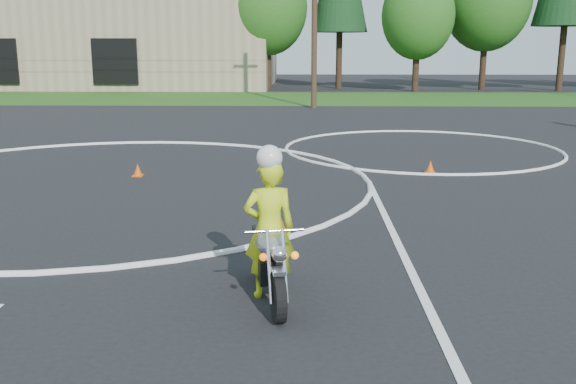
{
  "coord_description": "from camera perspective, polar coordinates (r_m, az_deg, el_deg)",
  "views": [
    {
      "loc": [
        4.54,
        -10.94,
        2.99
      ],
      "look_at": [
        4.33,
        -2.67,
        1.1
      ],
      "focal_mm": 40.0,
      "sensor_mm": 36.0,
      "label": 1
    }
  ],
  "objects": [
    {
      "name": "ground",
      "position": [
        12.22,
        -20.41,
        -2.14
      ],
      "size": [
        120.0,
        120.0,
        0.0
      ],
      "primitive_type": "plane",
      "color": "black",
      "rests_on": "ground"
    },
    {
      "name": "traffic_cones",
      "position": [
        13.78,
        -5.87,
        0.83
      ],
      "size": [
        18.07,
        12.45,
        0.3
      ],
      "color": "#DB4E0B",
      "rests_on": "ground"
    },
    {
      "name": "rider_primary_grp",
      "position": [
        7.68,
        -1.67,
        -2.92
      ],
      "size": [
        0.69,
        0.52,
        1.87
      ],
      "rotation": [
        0.0,
        0.0,
        0.2
      ],
      "color": "#C1DA16",
      "rests_on": "ground"
    },
    {
      "name": "primary_motorcycle",
      "position": [
        7.67,
        -1.63,
        -6.16
      ],
      "size": [
        0.67,
        1.9,
        1.01
      ],
      "rotation": [
        0.0,
        0.0,
        0.2
      ],
      "color": "black",
      "rests_on": "ground"
    },
    {
      "name": "warehouse",
      "position": [
        55.71,
        -23.04,
        13.05
      ],
      "size": [
        41.0,
        17.0,
        8.3
      ],
      "color": "tan",
      "rests_on": "ground"
    },
    {
      "name": "course_markings",
      "position": [
        15.76,
        -7.21,
        1.84
      ],
      "size": [
        19.05,
        19.05,
        0.12
      ],
      "color": "silver",
      "rests_on": "ground"
    },
    {
      "name": "grass_strip",
      "position": [
        38.33,
        -5.4,
        8.32
      ],
      "size": [
        120.0,
        10.0,
        0.02
      ],
      "primitive_type": "cube",
      "color": "#1E4714",
      "rests_on": "ground"
    }
  ]
}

